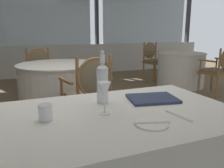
{
  "coord_description": "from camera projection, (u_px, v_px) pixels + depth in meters",
  "views": [
    {
      "loc": [
        -0.59,
        -2.45,
        1.24
      ],
      "look_at": [
        -0.03,
        -1.08,
        0.9
      ],
      "focal_mm": 37.43,
      "sensor_mm": 36.0,
      "label": 1
    }
  ],
  "objects": [
    {
      "name": "window_wall_far",
      "position": [
        39.0,
        32.0,
        6.19
      ],
      "size": [
        10.37,
        0.14,
        2.98
      ],
      "color": "beige",
      "rests_on": "ground_plane"
    },
    {
      "name": "water_tumbler",
      "position": [
        46.0,
        112.0,
        1.29
      ],
      "size": [
        0.08,
        0.08,
        0.09
      ],
      "primitive_type": "cylinder",
      "color": "white",
      "rests_on": "foreground_table"
    },
    {
      "name": "side_plate",
      "position": [
        152.0,
        124.0,
        1.23
      ],
      "size": [
        0.17,
        0.17,
        0.01
      ],
      "primitive_type": "cylinder",
      "color": "white",
      "rests_on": "foreground_table"
    },
    {
      "name": "background_table_0",
      "position": [
        60.0,
        88.0,
        3.57
      ],
      "size": [
        1.23,
        1.23,
        0.75
      ],
      "color": "silver",
      "rests_on": "ground_plane"
    },
    {
      "name": "foreground_table",
      "position": [
        122.0,
        166.0,
        1.52
      ],
      "size": [
        1.42,
        0.97,
        0.75
      ],
      "color": "silver",
      "rests_on": "ground_plane"
    },
    {
      "name": "wine_glass",
      "position": [
        105.0,
        92.0,
        1.36
      ],
      "size": [
        0.07,
        0.07,
        0.19
      ],
      "color": "white",
      "rests_on": "foreground_table"
    },
    {
      "name": "dining_chair_2_0",
      "position": [
        153.0,
        57.0,
        6.01
      ],
      "size": [
        0.59,
        0.53,
        0.95
      ],
      "rotation": [
        0.0,
        0.0,
        4.88
      ],
      "color": "olive",
      "rests_on": "ground_plane"
    },
    {
      "name": "ground_plane",
      "position": [
        79.0,
        140.0,
        2.71
      ],
      "size": [
        14.39,
        14.39,
        0.0
      ],
      "primitive_type": "plane",
      "color": "#756047"
    },
    {
      "name": "dining_chair_0_0",
      "position": [
        40.0,
        69.0,
        4.4
      ],
      "size": [
        0.59,
        0.54,
        0.92
      ],
      "rotation": [
        0.0,
        0.0,
        4.88
      ],
      "color": "olive",
      "rests_on": "ground_plane"
    },
    {
      "name": "water_bottle",
      "position": [
        102.0,
        82.0,
        1.58
      ],
      "size": [
        0.08,
        0.08,
        0.36
      ],
      "color": "white",
      "rests_on": "foreground_table"
    },
    {
      "name": "butter_knife",
      "position": [
        152.0,
        123.0,
        1.23
      ],
      "size": [
        0.19,
        0.07,
        0.0
      ],
      "primitive_type": "cube",
      "rotation": [
        0.0,
        0.0,
        -0.29
      ],
      "color": "silver",
      "rests_on": "foreground_table"
    },
    {
      "name": "dining_chair_0_1",
      "position": [
        90.0,
        90.0,
        2.67
      ],
      "size": [
        0.59,
        0.54,
        0.97
      ],
      "rotation": [
        0.0,
        0.0,
        8.03
      ],
      "color": "olive",
      "rests_on": "ground_plane"
    },
    {
      "name": "dinner_fork",
      "position": [
        178.0,
        116.0,
        1.35
      ],
      "size": [
        0.05,
        0.21,
        0.0
      ],
      "primitive_type": "cube",
      "rotation": [
        0.0,
        0.0,
        1.72
      ],
      "color": "silver",
      "rests_on": "foreground_table"
    },
    {
      "name": "menu_book",
      "position": [
        152.0,
        99.0,
        1.67
      ],
      "size": [
        0.38,
        0.31,
        0.02
      ],
      "primitive_type": "cube",
      "rotation": [
        0.0,
        0.0,
        -0.19
      ],
      "color": "#2D3856",
      "rests_on": "foreground_table"
    },
    {
      "name": "dining_chair_2_1",
      "position": [
        220.0,
        68.0,
        4.44
      ],
      "size": [
        0.59,
        0.53,
        0.93
      ],
      "rotation": [
        0.0,
        0.0,
        8.02
      ],
      "color": "olive",
      "rests_on": "ground_plane"
    },
    {
      "name": "background_table_2",
      "position": [
        181.0,
        70.0,
        5.26
      ],
      "size": [
        1.06,
        1.06,
        0.75
      ],
      "color": "silver",
      "rests_on": "ground_plane"
    }
  ]
}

